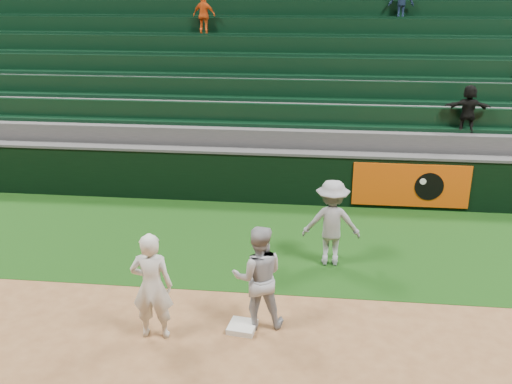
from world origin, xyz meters
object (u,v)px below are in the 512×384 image
at_px(first_base, 242,327).
at_px(first_baseman, 152,286).
at_px(baserunner, 258,277).
at_px(base_coach, 332,223).

distance_m(first_base, first_baseman, 1.51).
relative_size(first_base, first_baseman, 0.24).
distance_m(first_base, baserunner, 0.81).
relative_size(first_baseman, base_coach, 1.02).
bearing_deg(first_baseman, baserunner, -166.08).
bearing_deg(first_baseman, first_base, -170.78).
distance_m(first_baseman, baserunner, 1.55).
height_order(first_base, first_baseman, first_baseman).
bearing_deg(baserunner, base_coach, -126.00).
distance_m(first_baseman, base_coach, 3.67).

